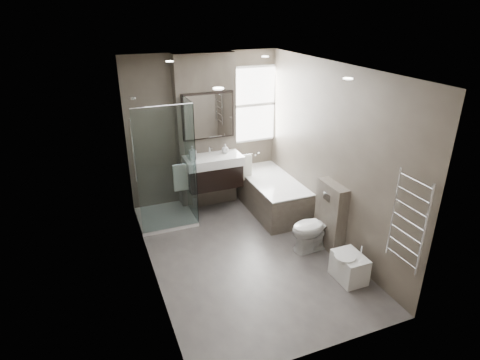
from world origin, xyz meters
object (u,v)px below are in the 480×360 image
bidet (349,267)px  vanity (213,171)px  bathtub (271,193)px  toilet (314,227)px

bidet → vanity: bearing=112.6°
bathtub → vanity: bearing=160.6°
toilet → bidet: size_ratio=1.50×
vanity → bathtub: vanity is taller
bathtub → bidet: bathtub is taller
vanity → bathtub: bearing=-19.4°
vanity → bathtub: size_ratio=0.59×
vanity → bidet: (1.01, -2.44, -0.55)m
bathtub → toilet: bearing=-88.1°
bathtub → toilet: (0.05, -1.33, 0.04)m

